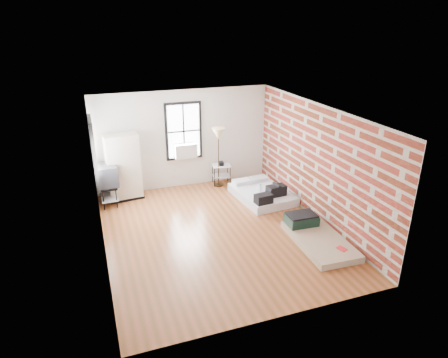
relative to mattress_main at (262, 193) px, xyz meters
name	(u,v)px	position (x,y,z in m)	size (l,w,h in m)	color
ground	(218,232)	(-1.75, -1.35, -0.15)	(6.00, 6.00, 0.00)	brown
room_shell	(222,155)	(-1.52, -0.99, 1.58)	(5.02, 6.02, 2.80)	silver
mattress_main	(262,193)	(0.00, 0.00, 0.00)	(1.43, 1.84, 0.56)	white
mattress_bare	(315,235)	(0.19, -2.40, -0.03)	(1.07, 1.93, 0.41)	tan
wardrobe	(123,167)	(-3.51, 1.30, 0.74)	(0.95, 0.60, 1.80)	black
side_table	(221,169)	(-0.72, 1.37, 0.32)	(0.59, 0.50, 0.70)	black
floor_lamp	(218,137)	(-0.83, 1.27, 1.35)	(0.37, 0.37, 1.74)	#2F200F
tv_stand	(107,176)	(-3.96, 1.05, 0.63)	(0.56, 0.78, 1.09)	black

